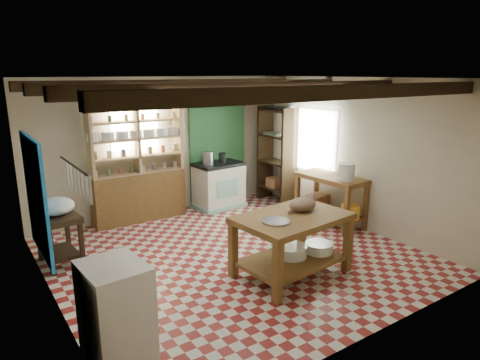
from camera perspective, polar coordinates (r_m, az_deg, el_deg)
floor at (r=6.55m, az=-0.93°, el=-10.04°), size 5.00×5.00×0.02m
ceiling at (r=5.97m, az=-1.04°, el=13.44°), size 5.00×5.00×0.02m
wall_back at (r=8.29m, az=-10.53°, el=4.39°), size 5.00×0.04×2.60m
wall_front at (r=4.34m, az=17.52°, el=-5.02°), size 5.00×0.04×2.60m
wall_left at (r=5.24m, az=-24.51°, el=-2.38°), size 0.04×5.00×2.60m
wall_right at (r=7.76m, az=14.68°, el=3.50°), size 0.04×5.00×2.60m
ceiling_beams at (r=5.98m, az=-1.03°, el=12.29°), size 5.00×3.80×0.15m
blue_wall_patch at (r=6.16m, az=-25.55°, el=-2.09°), size 0.04×1.40×1.60m
green_wall_patch at (r=8.85m, az=-3.00°, el=4.89°), size 1.30×0.04×2.30m
window_back at (r=8.03m, az=-13.88°, el=6.79°), size 0.90×0.02×0.80m
window_right at (r=8.41m, az=9.51°, el=5.26°), size 0.02×1.30×1.20m
utensil_rail at (r=3.99m, az=-21.27°, el=0.17°), size 0.06×0.90×0.28m
pot_rack at (r=8.39m, az=-1.56°, el=10.79°), size 0.86×0.12×0.36m
shelving_unit at (r=7.96m, az=-13.53°, el=2.36°), size 1.70×0.34×2.20m
tall_rack at (r=8.94m, az=4.93°, el=3.32°), size 0.40×0.86×2.00m
work_table at (r=5.87m, az=6.87°, el=-8.57°), size 1.56×1.11×0.84m
stove at (r=8.65m, az=-2.86°, el=-0.68°), size 0.98×0.70×0.92m
prep_table at (r=6.64m, az=-22.91°, el=-7.30°), size 0.56×0.77×0.74m
white_cabinet at (r=4.37m, az=-16.22°, el=-16.59°), size 0.59×0.69×0.97m
right_counter at (r=7.82m, az=11.95°, el=-2.66°), size 0.70×1.30×0.91m
cat at (r=5.90m, az=8.36°, el=-3.22°), size 0.47×0.40×0.18m
steel_tray at (r=5.45m, az=4.82°, el=-5.50°), size 0.39×0.39×0.02m
basin_large at (r=5.98m, az=6.83°, el=-9.37°), size 0.48×0.48×0.15m
basin_small at (r=6.17m, az=10.45°, el=-8.84°), size 0.43×0.43×0.14m
kettle_left at (r=8.38m, az=-4.31°, el=2.91°), size 0.23×0.23×0.25m
kettle_right at (r=8.58m, az=-2.37°, el=2.99°), size 0.16×0.16×0.19m
enamel_bowl at (r=6.49m, az=-23.33°, el=-3.22°), size 0.53×0.53×0.25m
white_bucket at (r=7.41m, az=13.97°, el=1.07°), size 0.30×0.30×0.29m
wicker_basket at (r=8.03m, az=10.31°, el=-2.79°), size 0.37×0.30×0.25m
yellow_tub at (r=7.58m, az=14.49°, el=-4.11°), size 0.34×0.34×0.24m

